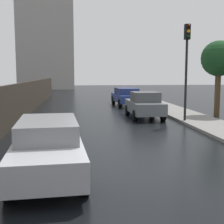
# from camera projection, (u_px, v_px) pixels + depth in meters

# --- Properties ---
(ground) EXTENTS (120.00, 120.00, 0.00)m
(ground) POSITION_uv_depth(u_px,v_px,m) (131.00, 177.00, 7.59)
(ground) COLOR black
(car_silver_near_kerb) EXTENTS (1.93, 4.62, 1.38)m
(car_silver_near_kerb) POSITION_uv_depth(u_px,v_px,m) (48.00, 146.00, 7.73)
(car_silver_near_kerb) COLOR #B2B5BA
(car_silver_near_kerb) RESTS_ON ground
(car_grey_mid_road) EXTENTS (1.76, 3.90, 1.49)m
(car_grey_mid_road) POSITION_uv_depth(u_px,v_px,m) (144.00, 105.00, 17.66)
(car_grey_mid_road) COLOR slate
(car_grey_mid_road) RESTS_ON ground
(car_blue_far_ahead) EXTENTS (1.98, 4.60, 1.39)m
(car_blue_far_ahead) POSITION_uv_depth(u_px,v_px,m) (126.00, 96.00, 24.32)
(car_blue_far_ahead) COLOR navy
(car_blue_far_ahead) RESTS_ON ground
(traffic_light) EXTENTS (0.26, 0.39, 4.81)m
(traffic_light) POSITION_uv_depth(u_px,v_px,m) (187.00, 55.00, 15.43)
(traffic_light) COLOR black
(traffic_light) RESTS_ON sidewalk_strip
(street_tree_near) EXTENTS (2.06, 2.06, 4.42)m
(street_tree_near) POSITION_uv_depth(u_px,v_px,m) (219.00, 60.00, 17.90)
(street_tree_near) COLOR #4C3823
(street_tree_near) RESTS_ON ground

